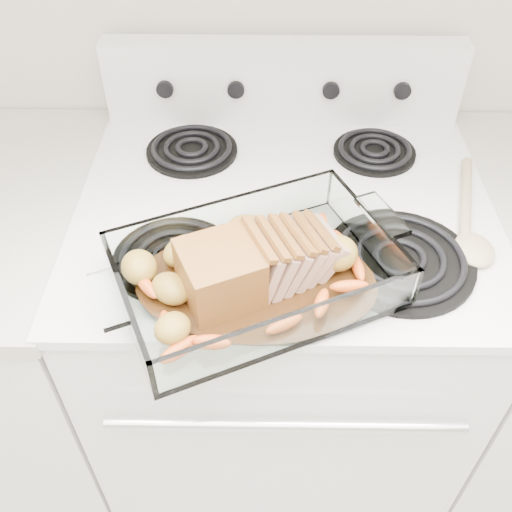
{
  "coord_description": "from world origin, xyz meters",
  "views": [
    {
      "loc": [
        -0.04,
        0.81,
        1.61
      ],
      "look_at": [
        -0.05,
        1.45,
        0.99
      ],
      "focal_mm": 40.0,
      "sensor_mm": 36.0,
      "label": 1
    }
  ],
  "objects_px": {
    "baking_dish": "(256,277)",
    "pork_roast": "(246,264)",
    "electric_range": "(278,346)",
    "counter_left": "(9,347)"
  },
  "relations": [
    {
      "from": "baking_dish",
      "to": "pork_roast",
      "type": "relative_size",
      "value": 1.63
    },
    {
      "from": "electric_range",
      "to": "pork_roast",
      "type": "height_order",
      "value": "electric_range"
    },
    {
      "from": "baking_dish",
      "to": "pork_roast",
      "type": "distance_m",
      "value": 0.03
    },
    {
      "from": "electric_range",
      "to": "pork_roast",
      "type": "bearing_deg",
      "value": -106.28
    },
    {
      "from": "baking_dish",
      "to": "pork_roast",
      "type": "height_order",
      "value": "pork_roast"
    },
    {
      "from": "counter_left",
      "to": "baking_dish",
      "type": "relative_size",
      "value": 2.25
    },
    {
      "from": "electric_range",
      "to": "baking_dish",
      "type": "bearing_deg",
      "value": -102.69
    },
    {
      "from": "electric_range",
      "to": "counter_left",
      "type": "relative_size",
      "value": 1.2
    },
    {
      "from": "pork_roast",
      "to": "counter_left",
      "type": "bearing_deg",
      "value": 169.43
    },
    {
      "from": "counter_left",
      "to": "pork_roast",
      "type": "height_order",
      "value": "pork_roast"
    }
  ]
}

